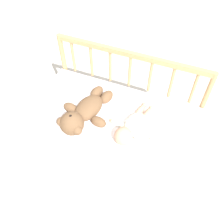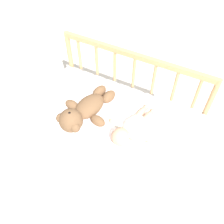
# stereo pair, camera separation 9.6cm
# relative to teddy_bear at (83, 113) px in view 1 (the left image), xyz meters

# --- Properties ---
(ground_plane) EXTENTS (12.00, 12.00, 0.00)m
(ground_plane) POSITION_rel_teddy_bear_xyz_m (0.17, 0.09, -0.61)
(ground_plane) COLOR silver
(crib_mattress) EXTENTS (1.13, 0.62, 0.55)m
(crib_mattress) POSITION_rel_teddy_bear_xyz_m (0.17, 0.09, -0.34)
(crib_mattress) COLOR silver
(crib_mattress) RESTS_ON ground_plane
(crib_rail) EXTENTS (1.13, 0.04, 0.85)m
(crib_rail) POSITION_rel_teddy_bear_xyz_m (0.17, 0.42, -0.01)
(crib_rail) COLOR tan
(crib_rail) RESTS_ON ground_plane
(blanket) EXTENTS (0.88, 0.55, 0.01)m
(blanket) POSITION_rel_teddy_bear_xyz_m (0.16, 0.07, -0.06)
(blanket) COLOR white
(blanket) RESTS_ON crib_mattress
(teddy_bear) EXTENTS (0.34, 0.48, 0.16)m
(teddy_bear) POSITION_rel_teddy_bear_xyz_m (0.00, 0.00, 0.00)
(teddy_bear) COLOR brown
(teddy_bear) RESTS_ON crib_mattress
(baby) EXTENTS (0.32, 0.40, 0.12)m
(baby) POSITION_rel_teddy_bear_xyz_m (0.33, 0.02, -0.02)
(baby) COLOR #EAEACC
(baby) RESTS_ON crib_mattress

